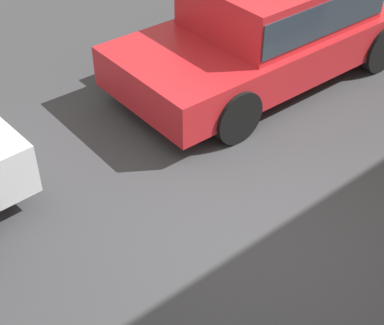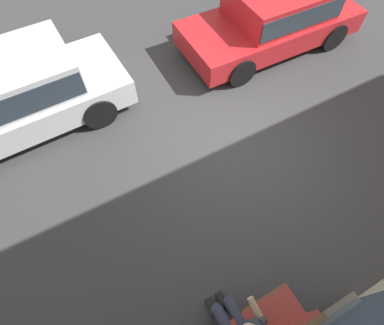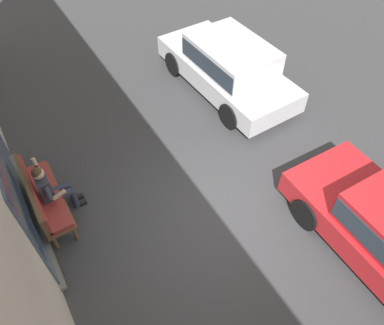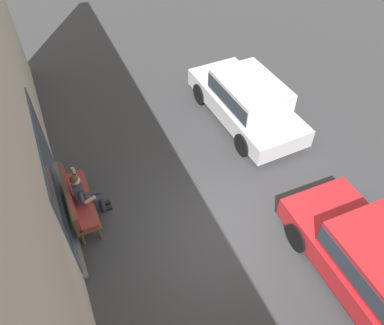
# 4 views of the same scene
# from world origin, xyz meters

# --- Properties ---
(ground_plane) EXTENTS (60.00, 60.00, 0.00)m
(ground_plane) POSITION_xyz_m (0.00, 0.00, 0.00)
(ground_plane) COLOR #38383A
(parked_car_near) EXTENTS (4.26, 1.92, 1.39)m
(parked_car_near) POSITION_xyz_m (-2.42, -2.21, 0.76)
(parked_car_near) COLOR red
(parked_car_near) RESTS_ON ground_plane
(parked_car_mid) EXTENTS (4.31, 1.99, 1.45)m
(parked_car_mid) POSITION_xyz_m (3.35, -2.52, 0.79)
(parked_car_mid) COLOR silver
(parked_car_mid) RESTS_ON ground_plane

